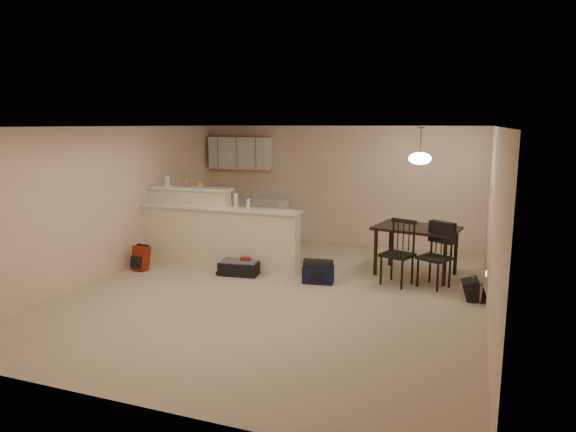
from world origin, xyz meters
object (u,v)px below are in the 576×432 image
at_px(dining_chair_near, 397,253).
at_px(red_backpack, 141,258).
at_px(navy_duffel, 318,275).
at_px(suitcase, 240,268).
at_px(black_daypack, 472,290).
at_px(dining_chair_far, 435,256).
at_px(pendant_lamp, 420,158).
at_px(dining_table, 417,233).

bearing_deg(dining_chair_near, red_backpack, -151.04).
bearing_deg(red_backpack, navy_duffel, 15.85).
bearing_deg(suitcase, navy_duffel, -7.02).
relative_size(suitcase, black_daypack, 1.95).
xyz_separation_m(dining_chair_near, dining_chair_far, (0.57, 0.06, -0.02)).
bearing_deg(pendant_lamp, black_daypack, -46.66).
xyz_separation_m(dining_table, dining_chair_near, (-0.22, -0.64, -0.21)).
height_order(pendant_lamp, dining_chair_far, pendant_lamp).
bearing_deg(red_backpack, pendant_lamp, 25.74).
relative_size(dining_chair_far, navy_duffel, 2.04).
bearing_deg(navy_duffel, suitcase, 171.16).
bearing_deg(suitcase, red_backpack, -175.56).
bearing_deg(black_daypack, navy_duffel, 83.32).
height_order(dining_chair_far, navy_duffel, dining_chair_far).
xyz_separation_m(dining_chair_far, black_daypack, (0.58, -0.40, -0.36)).
height_order(dining_table, pendant_lamp, pendant_lamp).
distance_m(dining_table, black_daypack, 1.47).
bearing_deg(pendant_lamp, suitcase, -160.78).
xyz_separation_m(navy_duffel, black_daypack, (2.35, 0.00, 0.01)).
xyz_separation_m(red_backpack, navy_duffel, (3.15, 0.36, -0.08)).
distance_m(dining_chair_far, suitcase, 3.22).
bearing_deg(dining_table, black_daypack, -35.45).
height_order(red_backpack, navy_duffel, red_backpack).
relative_size(pendant_lamp, dining_chair_near, 0.59).
distance_m(red_backpack, navy_duffel, 3.17).
bearing_deg(dining_chair_far, red_backpack, -142.77).
distance_m(dining_chair_far, black_daypack, 0.79).
relative_size(dining_chair_near, black_daypack, 3.08).
bearing_deg(dining_chair_far, dining_table, 149.38).
xyz_separation_m(pendant_lamp, suitcase, (-2.82, -0.98, -1.88)).
xyz_separation_m(pendant_lamp, dining_chair_near, (-0.22, -0.64, -1.47)).
relative_size(dining_table, dining_chair_far, 1.47).
relative_size(pendant_lamp, red_backpack, 1.46).
height_order(dining_chair_near, navy_duffel, dining_chair_near).
relative_size(pendant_lamp, suitcase, 0.94).
xyz_separation_m(pendant_lamp, navy_duffel, (-1.42, -0.98, -1.85)).
bearing_deg(suitcase, pendant_lamp, 12.20).
xyz_separation_m(red_backpack, black_daypack, (5.50, 0.36, -0.06)).
bearing_deg(suitcase, black_daypack, -7.02).
height_order(dining_table, black_daypack, dining_table).
bearing_deg(navy_duffel, dining_chair_near, 7.00).
distance_m(navy_duffel, black_daypack, 2.35).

